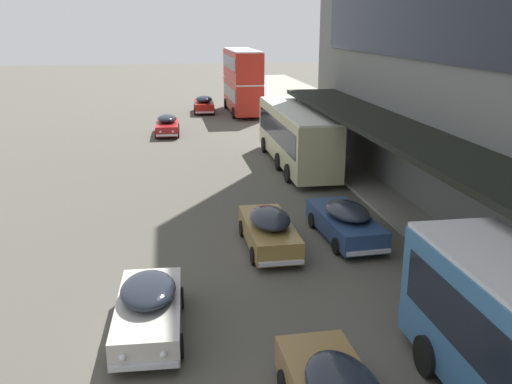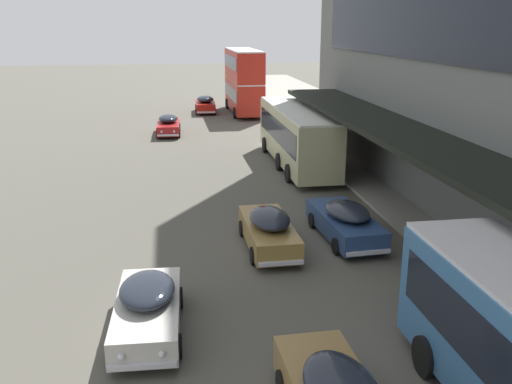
# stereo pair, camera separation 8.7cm
# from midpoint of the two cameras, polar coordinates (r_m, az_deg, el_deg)

# --- Properties ---
(transit_bus_kerbside_front) EXTENTS (2.76, 9.58, 5.87)m
(transit_bus_kerbside_front) POSITION_cam_midpoint_polar(r_m,az_deg,el_deg) (53.99, -1.43, 11.21)
(transit_bus_kerbside_front) COLOR red
(transit_bus_kerbside_front) RESTS_ON ground
(transit_bus_kerbside_rear) EXTENTS (2.70, 11.54, 3.43)m
(transit_bus_kerbside_rear) POSITION_cam_midpoint_polar(r_m,az_deg,el_deg) (33.89, 3.94, 5.87)
(transit_bus_kerbside_rear) COLOR tan
(transit_bus_kerbside_rear) RESTS_ON ground
(sedan_trailing_mid) EXTENTS (1.99, 4.60, 1.46)m
(sedan_trailing_mid) POSITION_cam_midpoint_polar(r_m,az_deg,el_deg) (16.27, -10.83, -11.31)
(sedan_trailing_mid) COLOR beige
(sedan_trailing_mid) RESTS_ON ground
(sedan_second_mid) EXTENTS (1.84, 4.80, 1.59)m
(sedan_second_mid) POSITION_cam_midpoint_polar(r_m,az_deg,el_deg) (21.53, 1.19, -3.72)
(sedan_second_mid) COLOR olive
(sedan_second_mid) RESTS_ON ground
(sedan_lead_near) EXTENTS (2.11, 5.03, 1.50)m
(sedan_lead_near) POSITION_cam_midpoint_polar(r_m,az_deg,el_deg) (22.74, 8.81, -2.88)
(sedan_lead_near) COLOR navy
(sedan_lead_near) RESTS_ON ground
(sedan_second_near) EXTENTS (2.01, 4.43, 1.63)m
(sedan_second_near) POSITION_cam_midpoint_polar(r_m,az_deg,el_deg) (54.71, -5.27, 8.72)
(sedan_second_near) COLOR #AE1912
(sedan_second_near) RESTS_ON ground
(sedan_trailing_near) EXTENTS (1.88, 4.57, 1.49)m
(sedan_trailing_near) POSITION_cam_midpoint_polar(r_m,az_deg,el_deg) (44.31, -8.92, 6.65)
(sedan_trailing_near) COLOR #A81B1D
(sedan_trailing_near) RESTS_ON ground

